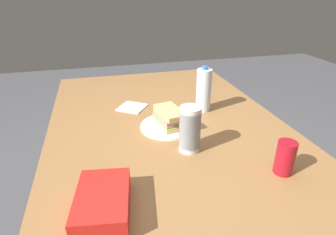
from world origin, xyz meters
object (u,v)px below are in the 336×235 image
at_px(chip_bag, 103,203).
at_px(water_bottle_tall, 204,90).
at_px(paper_plate, 168,126).
at_px(dining_table, 171,146).
at_px(plastic_cup_stack, 190,129).
at_px(sandwich, 169,117).
at_px(soda_can_red, 285,158).

xyz_separation_m(chip_bag, water_bottle_tall, (-0.61, 0.54, 0.07)).
relative_size(paper_plate, water_bottle_tall, 1.08).
distance_m(dining_table, plastic_cup_stack, 0.24).
xyz_separation_m(sandwich, soda_can_red, (0.43, 0.30, 0.01)).
height_order(sandwich, chip_bag, sandwich).
height_order(soda_can_red, water_bottle_tall, water_bottle_tall).
distance_m(sandwich, water_bottle_tall, 0.27).
distance_m(paper_plate, soda_can_red, 0.53).
relative_size(paper_plate, plastic_cup_stack, 1.36).
height_order(soda_can_red, plastic_cup_stack, plastic_cup_stack).
relative_size(paper_plate, sandwich, 1.30).
height_order(sandwich, water_bottle_tall, water_bottle_tall).
distance_m(dining_table, sandwich, 0.14).
xyz_separation_m(soda_can_red, plastic_cup_stack, (-0.22, -0.27, 0.03)).
bearing_deg(soda_can_red, chip_bag, -86.46).
height_order(dining_table, paper_plate, paper_plate).
relative_size(sandwich, chip_bag, 0.85).
relative_size(soda_can_red, water_bottle_tall, 0.52).
xyz_separation_m(sandwich, plastic_cup_stack, (0.20, 0.03, 0.04)).
bearing_deg(sandwich, plastic_cup_stack, 8.88).
height_order(dining_table, water_bottle_tall, water_bottle_tall).
bearing_deg(chip_bag, soda_can_red, -77.80).
relative_size(dining_table, water_bottle_tall, 7.69).
relative_size(dining_table, plastic_cup_stack, 9.71).
distance_m(sandwich, chip_bag, 0.56).
bearing_deg(water_bottle_tall, paper_plate, -57.16).
distance_m(water_bottle_tall, plastic_cup_stack, 0.40).
bearing_deg(paper_plate, sandwich, 37.35).
xyz_separation_m(dining_table, sandwich, (-0.03, -0.00, 0.13)).
xyz_separation_m(paper_plate, water_bottle_tall, (-0.15, 0.22, 0.10)).
bearing_deg(water_bottle_tall, soda_can_red, 8.09).
bearing_deg(plastic_cup_stack, water_bottle_tall, 151.53).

